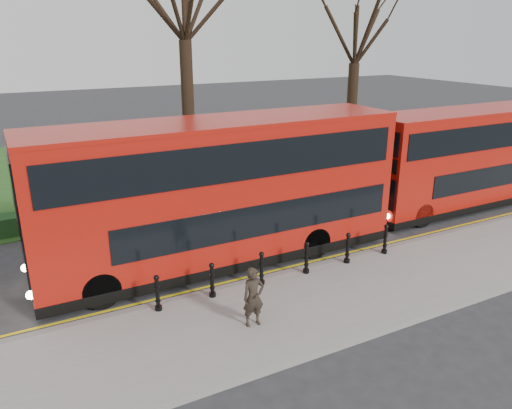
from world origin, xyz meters
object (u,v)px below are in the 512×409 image
bollard_row (285,263)px  pedestrian (253,297)px  bus_rear (472,158)px  bus_lead (221,193)px

bollard_row → pedestrian: bearing=-137.8°
bollard_row → bus_rear: size_ratio=0.76×
bus_lead → pedestrian: bus_lead is taller
pedestrian → bollard_row: bearing=45.8°
bus_rear → bus_lead: bearing=-178.7°
bus_lead → pedestrian: (-0.98, -4.17, -1.46)m
bus_lead → bus_rear: bus_lead is taller
bus_lead → bus_rear: (12.12, 0.27, -0.25)m
bollard_row → bus_rear: (11.06, 2.59, 1.50)m
bus_rear → pedestrian: bus_rear is taller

